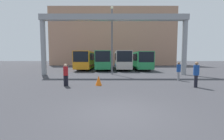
% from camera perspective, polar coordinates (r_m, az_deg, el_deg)
% --- Properties ---
extents(ground_plane, '(200.00, 200.00, 0.00)m').
position_cam_1_polar(ground_plane, '(5.86, 2.16, -16.29)').
color(ground_plane, '#38383D').
extents(building_backdrop, '(35.90, 12.00, 16.35)m').
position_cam_1_polar(building_backdrop, '(48.50, 0.06, 11.78)').
color(building_backdrop, tan).
rests_on(building_backdrop, ground).
extents(overhead_gantry, '(18.05, 0.80, 7.37)m').
position_cam_1_polar(overhead_gantry, '(19.00, 0.51, 15.93)').
color(overhead_gantry, gray).
rests_on(overhead_gantry, ground).
extents(bus_slot_0, '(2.51, 12.23, 3.20)m').
position_cam_1_polar(bus_slot_0, '(28.84, -9.57, 4.02)').
color(bus_slot_0, orange).
rests_on(bus_slot_0, ground).
extents(bus_slot_1, '(2.47, 12.23, 3.23)m').
position_cam_1_polar(bus_slot_1, '(28.49, -3.05, 4.11)').
color(bus_slot_1, '#268C4C').
rests_on(bus_slot_1, ground).
extents(bus_slot_2, '(2.52, 11.62, 3.25)m').
position_cam_1_polar(bus_slot_2, '(28.21, 3.59, 4.12)').
color(bus_slot_2, beige).
rests_on(bus_slot_2, ground).
extents(bus_slot_3, '(2.52, 10.74, 3.12)m').
position_cam_1_polar(bus_slot_3, '(28.19, 10.32, 3.91)').
color(bus_slot_3, '#268C4C').
rests_on(bus_slot_3, ground).
extents(pedestrian_mid_left, '(0.35, 0.35, 1.66)m').
position_cam_1_polar(pedestrian_mid_left, '(11.65, -17.42, -1.57)').
color(pedestrian_mid_left, black).
rests_on(pedestrian_mid_left, ground).
extents(pedestrian_near_right, '(0.38, 0.38, 1.82)m').
position_cam_1_polar(pedestrian_near_right, '(12.18, 29.19, -1.29)').
color(pedestrian_near_right, black).
rests_on(pedestrian_near_right, ground).
extents(pedestrian_near_center, '(0.36, 0.36, 1.71)m').
position_cam_1_polar(pedestrian_near_center, '(15.14, 23.82, -0.28)').
color(pedestrian_near_center, gray).
rests_on(pedestrian_near_center, ground).
extents(traffic_cone, '(0.50, 0.50, 0.73)m').
position_cam_1_polar(traffic_cone, '(11.49, -5.35, -4.06)').
color(traffic_cone, orange).
rests_on(traffic_cone, ground).
extents(lamp_post, '(0.36, 0.36, 8.55)m').
position_cam_1_polar(lamp_post, '(19.40, -0.24, 12.13)').
color(lamp_post, '#595B60').
rests_on(lamp_post, ground).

